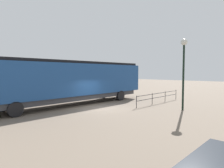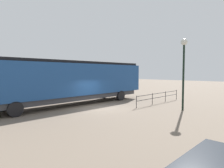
% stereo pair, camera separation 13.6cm
% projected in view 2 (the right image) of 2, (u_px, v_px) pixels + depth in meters
% --- Properties ---
extents(ground_plane, '(120.00, 120.00, 0.00)m').
position_uv_depth(ground_plane, '(101.00, 108.00, 16.74)').
color(ground_plane, '#756656').
extents(locomotive, '(3.04, 17.25, 4.16)m').
position_uv_depth(locomotive, '(76.00, 80.00, 18.67)').
color(locomotive, navy).
rests_on(locomotive, ground_plane).
extents(lamp_post, '(0.53, 0.53, 5.82)m').
position_uv_depth(lamp_post, '(184.00, 59.00, 15.58)').
color(lamp_post, black).
rests_on(lamp_post, ground_plane).
extents(platform_fence, '(0.05, 7.62, 1.10)m').
position_uv_depth(platform_fence, '(159.00, 96.00, 19.44)').
color(platform_fence, black).
rests_on(platform_fence, ground_plane).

